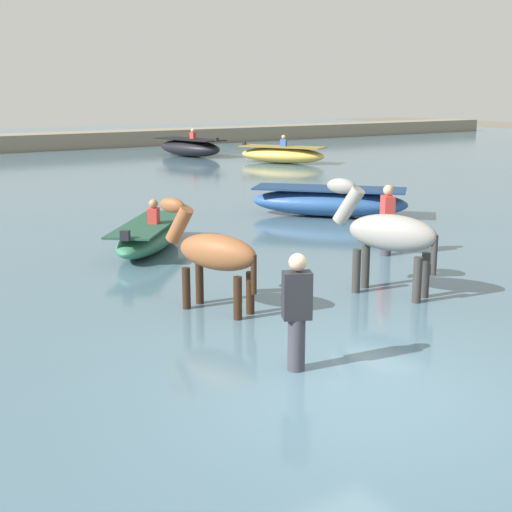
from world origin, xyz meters
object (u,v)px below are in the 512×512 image
boat_distant_east (329,202)px  person_onlooker_left (387,225)px  horse_trailing_chestnut (213,255)px  boat_mid_outer (190,148)px  boat_mid_channel (149,236)px  person_wading_close (297,319)px  horse_lead_grey (387,236)px  boat_near_starboard (282,155)px

boat_distant_east → person_onlooker_left: bearing=-115.0°
horse_trailing_chestnut → boat_mid_outer: size_ratio=0.45×
boat_mid_channel → person_onlooker_left: bearing=-39.2°
horse_trailing_chestnut → boat_mid_channel: bearing=77.5°
horse_trailing_chestnut → boat_mid_outer: 24.31m
boat_mid_channel → person_onlooker_left: 4.66m
boat_mid_outer → boat_distant_east: boat_mid_outer is taller
boat_mid_channel → person_wading_close: (-1.26, -6.56, 0.32)m
boat_mid_channel → boat_distant_east: bearing=10.9°
boat_mid_outer → person_onlooker_left: 21.46m
person_wading_close → horse_lead_grey: bearing=29.4°
horse_lead_grey → person_onlooker_left: size_ratio=1.24×
horse_trailing_chestnut → person_wading_close: size_ratio=1.14×
horse_lead_grey → boat_near_starboard: (10.43, 17.26, -0.57)m
horse_lead_grey → person_wading_close: size_ratio=1.24×
boat_near_starboard → person_onlooker_left: size_ratio=2.42×
horse_trailing_chestnut → boat_mid_channel: horse_trailing_chestnut is taller
boat_near_starboard → person_onlooker_left: person_onlooker_left is taller
boat_distant_east → person_onlooker_left: person_onlooker_left is taller
person_wading_close → person_onlooker_left: bearing=36.7°
horse_trailing_chestnut → person_onlooker_left: size_ratio=1.14×
horse_lead_grey → boat_mid_channel: size_ratio=0.70×
boat_distant_east → boat_mid_outer: bearing=73.4°
boat_mid_channel → boat_near_starboard: boat_near_starboard is taller
horse_lead_grey → person_wading_close: 3.45m
person_wading_close → boat_near_starboard: bearing=54.7°
boat_distant_east → boat_near_starboard: boat_near_starboard is taller
boat_near_starboard → person_wading_close: bearing=-125.3°
boat_distant_east → boat_mid_channel: (-5.46, -1.05, -0.08)m
boat_mid_channel → person_onlooker_left: size_ratio=1.79×
boat_mid_channel → person_wading_close: 6.68m
boat_mid_outer → person_onlooker_left: person_onlooker_left is taller
boat_distant_east → boat_mid_channel: size_ratio=1.28×
boat_mid_outer → boat_mid_channel: bearing=-120.7°
boat_distant_east → boat_near_starboard: size_ratio=0.94×
boat_near_starboard → horse_trailing_chestnut: bearing=-128.4°
boat_mid_outer → boat_mid_channel: 20.27m
person_onlooker_left → boat_distant_east: bearing=65.0°
horse_trailing_chestnut → boat_mid_outer: (11.26, 21.54, -0.41)m
person_onlooker_left → person_wading_close: bearing=-143.3°
boat_mid_outer → person_onlooker_left: bearing=-108.3°
horse_lead_grey → horse_trailing_chestnut: 2.76m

